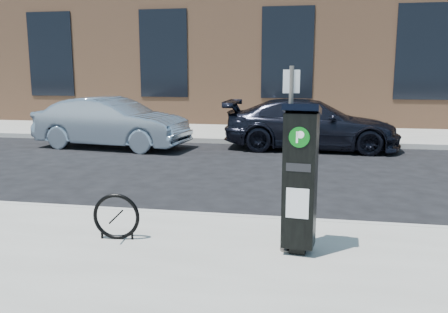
% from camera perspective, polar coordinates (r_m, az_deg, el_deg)
% --- Properties ---
extents(ground, '(120.00, 120.00, 0.00)m').
position_cam_1_polar(ground, '(7.36, 2.03, -8.19)').
color(ground, black).
rests_on(ground, ground).
extents(sidewalk_far, '(60.00, 12.00, 0.15)m').
position_cam_1_polar(sidewalk_far, '(21.05, 7.72, 4.08)').
color(sidewalk_far, gray).
rests_on(sidewalk_far, ground).
extents(curb_near, '(60.00, 0.12, 0.16)m').
position_cam_1_polar(curb_near, '(7.32, 2.01, -7.68)').
color(curb_near, '#9E9B93').
rests_on(curb_near, ground).
extents(curb_far, '(60.00, 0.12, 0.16)m').
position_cam_1_polar(curb_far, '(15.13, 6.56, 1.68)').
color(curb_far, '#9E9B93').
rests_on(curb_far, ground).
extents(building, '(28.00, 10.05, 8.25)m').
position_cam_1_polar(building, '(23.99, 8.34, 14.57)').
color(building, '#936242').
rests_on(building, ground).
extents(parking_kiosk, '(0.46, 0.41, 1.82)m').
position_cam_1_polar(parking_kiosk, '(5.69, 9.14, -2.55)').
color(parking_kiosk, black).
rests_on(parking_kiosk, sidewalk_near).
extents(sign_pole, '(0.19, 0.18, 2.24)m').
position_cam_1_polar(sign_pole, '(5.69, 7.88, -0.66)').
color(sign_pole, '#625D57').
rests_on(sign_pole, sidewalk_near).
extents(bike_rack, '(0.62, 0.11, 0.62)m').
position_cam_1_polar(bike_rack, '(6.39, -12.83, -7.08)').
color(bike_rack, black).
rests_on(bike_rack, sidewalk_near).
extents(car_silver, '(4.82, 2.18, 1.53)m').
position_cam_1_polar(car_silver, '(14.80, -13.34, 3.97)').
color(car_silver, gray).
rests_on(car_silver, ground).
extents(car_dark, '(5.13, 2.11, 1.49)m').
position_cam_1_polar(car_dark, '(14.39, 10.42, 3.82)').
color(car_dark, black).
rests_on(car_dark, ground).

